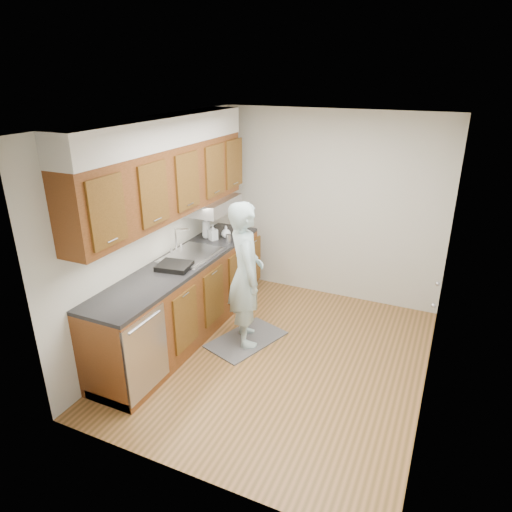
{
  "coord_description": "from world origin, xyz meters",
  "views": [
    {
      "loc": [
        1.51,
        -3.94,
        2.93
      ],
      "look_at": [
        -0.4,
        0.25,
        1.05
      ],
      "focal_mm": 32.0,
      "sensor_mm": 36.0,
      "label": 1
    }
  ],
  "objects_px": {
    "steel_can": "(228,239)",
    "dish_rack": "(174,266)",
    "person": "(246,265)",
    "soap_bottle_b": "(213,232)",
    "soap_bottle_a": "(206,226)",
    "soap_bottle_c": "(226,232)"
  },
  "relations": [
    {
      "from": "dish_rack",
      "to": "steel_can",
      "type": "bearing_deg",
      "value": 71.24
    },
    {
      "from": "person",
      "to": "dish_rack",
      "type": "xyz_separation_m",
      "value": [
        -0.68,
        -0.36,
        0.01
      ]
    },
    {
      "from": "soap_bottle_c",
      "to": "steel_can",
      "type": "bearing_deg",
      "value": -54.05
    },
    {
      "from": "person",
      "to": "soap_bottle_a",
      "type": "height_order",
      "value": "person"
    },
    {
      "from": "soap_bottle_b",
      "to": "dish_rack",
      "type": "bearing_deg",
      "value": -86.42
    },
    {
      "from": "person",
      "to": "dish_rack",
      "type": "height_order",
      "value": "person"
    },
    {
      "from": "soap_bottle_a",
      "to": "steel_can",
      "type": "xyz_separation_m",
      "value": [
        0.35,
        -0.07,
        -0.1
      ]
    },
    {
      "from": "person",
      "to": "soap_bottle_b",
      "type": "xyz_separation_m",
      "value": [
        -0.74,
        0.6,
        0.09
      ]
    },
    {
      "from": "person",
      "to": "steel_can",
      "type": "height_order",
      "value": "person"
    },
    {
      "from": "person",
      "to": "dish_rack",
      "type": "bearing_deg",
      "value": 83.35
    },
    {
      "from": "dish_rack",
      "to": "soap_bottle_a",
      "type": "bearing_deg",
      "value": 91.4
    },
    {
      "from": "steel_can",
      "to": "dish_rack",
      "type": "relative_size",
      "value": 0.32
    },
    {
      "from": "soap_bottle_a",
      "to": "soap_bottle_b",
      "type": "distance_m",
      "value": 0.14
    },
    {
      "from": "person",
      "to": "soap_bottle_a",
      "type": "distance_m",
      "value": 1.09
    },
    {
      "from": "soap_bottle_a",
      "to": "dish_rack",
      "type": "xyz_separation_m",
      "value": [
        0.18,
        -1.01,
        -0.12
      ]
    },
    {
      "from": "person",
      "to": "soap_bottle_b",
      "type": "bearing_deg",
      "value": 16.33
    },
    {
      "from": "soap_bottle_b",
      "to": "soap_bottle_c",
      "type": "bearing_deg",
      "value": 52.19
    },
    {
      "from": "soap_bottle_a",
      "to": "person",
      "type": "bearing_deg",
      "value": -36.77
    },
    {
      "from": "soap_bottle_c",
      "to": "steel_can",
      "type": "distance_m",
      "value": 0.2
    },
    {
      "from": "soap_bottle_c",
      "to": "soap_bottle_b",
      "type": "bearing_deg",
      "value": -127.81
    },
    {
      "from": "soap_bottle_b",
      "to": "steel_can",
      "type": "distance_m",
      "value": 0.23
    },
    {
      "from": "person",
      "to": "dish_rack",
      "type": "relative_size",
      "value": 5.41
    }
  ]
}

